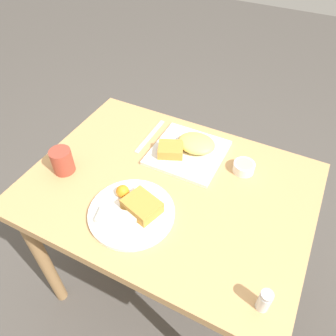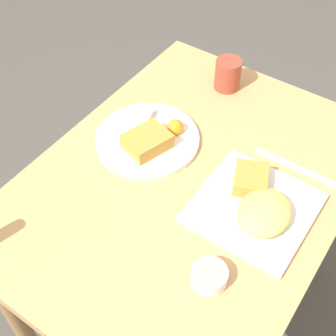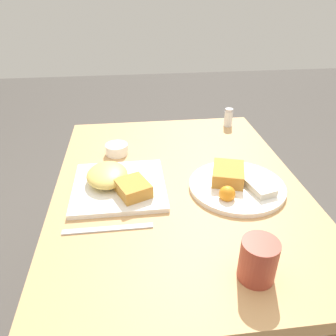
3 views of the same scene
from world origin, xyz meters
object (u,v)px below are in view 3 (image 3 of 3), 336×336
object	(u,v)px
salt_shaker	(228,119)
butter_knife	(108,229)
plate_oval_far	(236,184)
coffee_mug	(258,260)
plate_square_near	(116,182)
sauce_ramekin	(117,149)

from	to	relation	value
salt_shaker	butter_knife	distance (m)	0.74
plate_oval_far	coffee_mug	world-z (taller)	coffee_mug
plate_square_near	coffee_mug	xyz separation A→B (m)	(0.36, 0.28, 0.02)
plate_oval_far	salt_shaker	world-z (taller)	salt_shaker
plate_oval_far	coffee_mug	distance (m)	0.32
plate_square_near	coffee_mug	bearing A→B (deg)	38.50
plate_square_near	sauce_ramekin	distance (m)	0.21
salt_shaker	coffee_mug	xyz separation A→B (m)	(0.76, -0.16, 0.01)
salt_shaker	butter_knife	bearing A→B (deg)	-38.47
butter_knife	coffee_mug	size ratio (longest dim) A/B	2.38
plate_square_near	sauce_ramekin	xyz separation A→B (m)	(-0.21, -0.00, -0.00)
butter_knife	coffee_mug	xyz separation A→B (m)	(0.18, 0.30, 0.04)
sauce_ramekin	salt_shaker	size ratio (longest dim) A/B	1.04
plate_oval_far	butter_knife	distance (m)	0.38
plate_square_near	salt_shaker	xyz separation A→B (m)	(-0.40, 0.44, 0.01)
butter_knife	plate_square_near	bearing A→B (deg)	83.73
plate_square_near	plate_oval_far	xyz separation A→B (m)	(0.04, 0.34, -0.01)
plate_square_near	coffee_mug	world-z (taller)	coffee_mug
sauce_ramekin	butter_knife	world-z (taller)	sauce_ramekin
plate_square_near	butter_knife	distance (m)	0.18
salt_shaker	coffee_mug	distance (m)	0.78
sauce_ramekin	butter_knife	xyz separation A→B (m)	(0.39, -0.02, -0.02)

